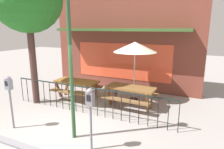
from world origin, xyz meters
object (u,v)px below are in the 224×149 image
Objects in this scene: parking_meter_far at (9,89)px; street_lamp at (69,35)px; picnic_table_left at (77,84)px; parking_meter_near at (90,103)px; picnic_table_right at (130,91)px; patio_umbrella at (135,47)px.

street_lamp is at bearing 10.00° from parking_meter_far.
picnic_table_left is at bearing 85.32° from parking_meter_far.
parking_meter_far is at bearing -178.87° from parking_meter_near.
parking_meter_far is (-2.59, -3.00, 0.62)m from picnic_table_right.
parking_meter_near is at bearing -21.93° from street_lamp.
parking_meter_far reaches higher than picnic_table_right.
picnic_table_left is 1.15× the size of parking_meter_far.
patio_umbrella is at bearing 92.70° from parking_meter_near.
picnic_table_left is 3.80m from parking_meter_near.
picnic_table_right is 3.01m from parking_meter_near.
picnic_table_right is 4.01m from parking_meter_far.
parking_meter_near is at bearing -88.99° from picnic_table_right.
parking_meter_near reaches higher than picnic_table_left.
picnic_table_left is 0.99× the size of picnic_table_right.
picnic_table_left is at bearing -159.74° from patio_umbrella.
patio_umbrella is at bearing 81.03° from street_lamp.
parking_meter_far is 0.38× the size of street_lamp.
parking_meter_far reaches higher than picnic_table_left.
street_lamp is at bearing -98.97° from patio_umbrella.
parking_meter_far reaches higher than parking_meter_near.
patio_umbrella is 1.52× the size of parking_meter_near.
parking_meter_far is at bearing -170.00° from street_lamp.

